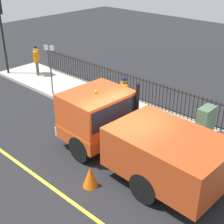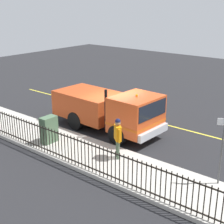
{
  "view_description": "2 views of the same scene",
  "coord_description": "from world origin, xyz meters",
  "px_view_note": "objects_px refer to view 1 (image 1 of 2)",
  "views": [
    {
      "loc": [
        -6.89,
        -5.79,
        6.59
      ],
      "look_at": [
        1.31,
        1.78,
        0.93
      ],
      "focal_mm": 51.11,
      "sensor_mm": 36.0,
      "label": 1
    },
    {
      "loc": [
        12.46,
        10.02,
        6.49
      ],
      "look_at": [
        0.57,
        0.33,
        1.24
      ],
      "focal_mm": 53.1,
      "sensor_mm": 36.0,
      "label": 2
    }
  ],
  "objects_px": {
    "traffic_light_near": "(1,21)",
    "utility_cabinet": "(205,122)",
    "work_truck": "(129,132)",
    "worker_standing": "(124,92)",
    "pedestrian_distant": "(36,57)",
    "traffic_cone": "(90,177)",
    "street_sign": "(50,64)"
  },
  "relations": [
    {
      "from": "traffic_cone",
      "to": "street_sign",
      "type": "height_order",
      "value": "street_sign"
    },
    {
      "from": "street_sign",
      "to": "traffic_cone",
      "type": "bearing_deg",
      "value": -118.64
    },
    {
      "from": "worker_standing",
      "to": "pedestrian_distant",
      "type": "xyz_separation_m",
      "value": [
        0.43,
        6.93,
        -0.02
      ]
    },
    {
      "from": "worker_standing",
      "to": "traffic_cone",
      "type": "relative_size",
      "value": 2.57
    },
    {
      "from": "worker_standing",
      "to": "work_truck",
      "type": "bearing_deg",
      "value": -6.85
    },
    {
      "from": "work_truck",
      "to": "worker_standing",
      "type": "relative_size",
      "value": 3.46
    },
    {
      "from": "work_truck",
      "to": "pedestrian_distant",
      "type": "relative_size",
      "value": 3.53
    },
    {
      "from": "traffic_cone",
      "to": "utility_cabinet",
      "type": "bearing_deg",
      "value": -14.46
    },
    {
      "from": "pedestrian_distant",
      "to": "utility_cabinet",
      "type": "height_order",
      "value": "pedestrian_distant"
    },
    {
      "from": "work_truck",
      "to": "traffic_cone",
      "type": "distance_m",
      "value": 1.93
    },
    {
      "from": "traffic_light_near",
      "to": "traffic_cone",
      "type": "relative_size",
      "value": 6.12
    },
    {
      "from": "work_truck",
      "to": "street_sign",
      "type": "distance_m",
      "value": 6.63
    },
    {
      "from": "pedestrian_distant",
      "to": "utility_cabinet",
      "type": "bearing_deg",
      "value": 49.7
    },
    {
      "from": "work_truck",
      "to": "worker_standing",
      "type": "distance_m",
      "value": 3.37
    },
    {
      "from": "pedestrian_distant",
      "to": "utility_cabinet",
      "type": "relative_size",
      "value": 1.39
    },
    {
      "from": "work_truck",
      "to": "utility_cabinet",
      "type": "relative_size",
      "value": 4.91
    },
    {
      "from": "traffic_light_near",
      "to": "traffic_cone",
      "type": "xyz_separation_m",
      "value": [
        -3.6,
        -10.73,
        -2.79
      ]
    },
    {
      "from": "worker_standing",
      "to": "pedestrian_distant",
      "type": "relative_size",
      "value": 1.02
    },
    {
      "from": "pedestrian_distant",
      "to": "street_sign",
      "type": "xyz_separation_m",
      "value": [
        -1.14,
        -2.86,
        0.53
      ]
    },
    {
      "from": "worker_standing",
      "to": "traffic_light_near",
      "type": "distance_m",
      "value": 8.73
    },
    {
      "from": "worker_standing",
      "to": "pedestrian_distant",
      "type": "height_order",
      "value": "worker_standing"
    },
    {
      "from": "pedestrian_distant",
      "to": "utility_cabinet",
      "type": "xyz_separation_m",
      "value": [
        0.28,
        -10.42,
        -0.44
      ]
    },
    {
      "from": "traffic_light_near",
      "to": "pedestrian_distant",
      "type": "bearing_deg",
      "value": 115.28
    },
    {
      "from": "pedestrian_distant",
      "to": "traffic_cone",
      "type": "bearing_deg",
      "value": 21.59
    },
    {
      "from": "worker_standing",
      "to": "utility_cabinet",
      "type": "bearing_deg",
      "value": 51.18
    },
    {
      "from": "pedestrian_distant",
      "to": "worker_standing",
      "type": "bearing_deg",
      "value": 44.63
    },
    {
      "from": "pedestrian_distant",
      "to": "work_truck",
      "type": "bearing_deg",
      "value": 30.91
    },
    {
      "from": "utility_cabinet",
      "to": "traffic_light_near",
      "type": "bearing_deg",
      "value": 96.03
    },
    {
      "from": "traffic_light_near",
      "to": "utility_cabinet",
      "type": "bearing_deg",
      "value": 89.13
    },
    {
      "from": "work_truck",
      "to": "worker_standing",
      "type": "xyz_separation_m",
      "value": [
        2.44,
        2.31,
        -0.0
      ]
    },
    {
      "from": "traffic_light_near",
      "to": "utility_cabinet",
      "type": "relative_size",
      "value": 3.38
    },
    {
      "from": "worker_standing",
      "to": "pedestrian_distant",
      "type": "bearing_deg",
      "value": -143.83
    }
  ]
}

